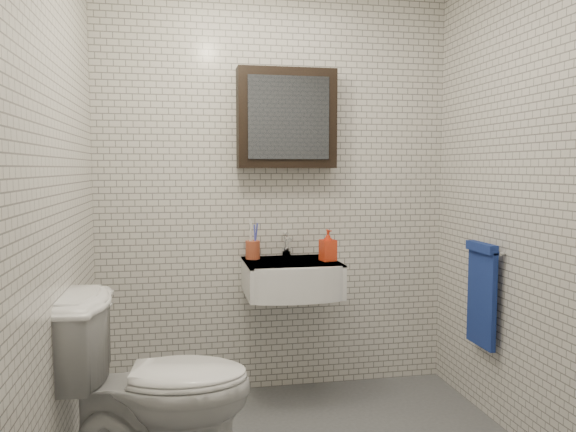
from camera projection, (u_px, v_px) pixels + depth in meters
The scene contains 8 objects.
room_shell at pixel (314, 153), 2.51m from camera, with size 2.22×2.02×2.51m.
washbasin at pixel (293, 278), 3.30m from camera, with size 0.55×0.50×0.20m.
faucet at pixel (287, 246), 3.48m from camera, with size 0.06×0.20×0.15m.
mirror_cabinet at pixel (287, 119), 3.40m from camera, with size 0.60×0.15×0.60m.
towel_rail at pixel (482, 290), 3.11m from camera, with size 0.09×0.30×0.58m.
toothbrush_cup at pixel (253, 249), 3.40m from camera, with size 0.09×0.09×0.24m.
soap_bottle at pixel (328, 245), 3.33m from camera, with size 0.08×0.09×0.19m, color orange.
toilet at pixel (157, 386), 2.50m from camera, with size 0.48×0.84×0.86m, color white.
Camera 1 is at (-0.59, -2.46, 1.40)m, focal length 35.00 mm.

